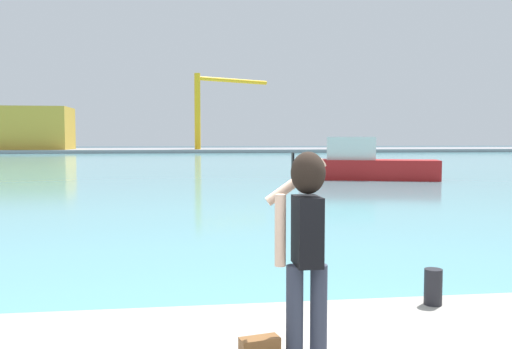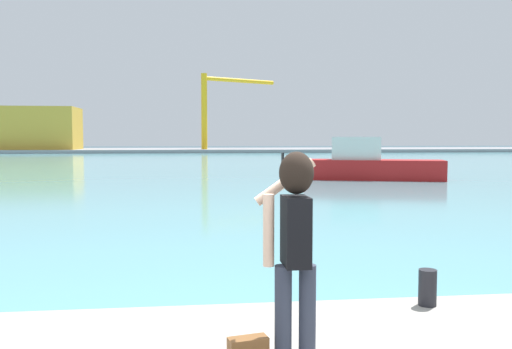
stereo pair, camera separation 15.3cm
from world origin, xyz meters
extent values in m
plane|color=#334751|center=(0.00, 50.00, 0.00)|extent=(220.00, 220.00, 0.00)
cube|color=#599EA8|center=(0.00, 52.00, 0.01)|extent=(140.00, 100.00, 0.02)
cube|color=gray|center=(0.00, 92.00, 0.27)|extent=(140.00, 20.00, 0.55)
cylinder|color=#2D3342|center=(-0.09, 0.34, 0.91)|extent=(0.14, 0.14, 0.82)
cylinder|color=#2D3342|center=(0.11, 0.34, 0.91)|extent=(0.14, 0.14, 0.82)
cube|color=black|center=(0.01, 0.34, 1.60)|extent=(0.20, 0.34, 0.56)
sphere|color=#E0B293|center=(0.01, 0.34, 2.06)|extent=(0.22, 0.22, 0.22)
ellipsoid|color=black|center=(0.01, 0.32, 2.07)|extent=(0.28, 0.26, 0.34)
cylinder|color=#E0B293|center=(-0.21, 0.34, 1.61)|extent=(0.09, 0.09, 0.58)
cylinder|color=#E0B293|center=(-0.04, 0.56, 1.98)|extent=(0.52, 0.09, 0.40)
cube|color=black|center=(-0.04, 0.68, 2.15)|extent=(0.01, 0.07, 0.14)
cylinder|color=black|center=(1.76, 1.69, 0.70)|extent=(0.20, 0.20, 0.40)
cube|color=#B21919|center=(9.40, 25.42, 0.58)|extent=(7.96, 4.19, 1.12)
cube|color=silver|center=(8.48, 25.70, 1.79)|extent=(3.02, 2.23, 1.29)
cube|color=gold|center=(-28.27, 88.51, 4.02)|extent=(17.18, 8.56, 6.94)
cylinder|color=yellow|center=(1.29, 86.43, 6.87)|extent=(1.00, 1.00, 12.64)
cylinder|color=yellow|center=(7.53, 89.51, 12.39)|extent=(12.80, 6.78, 0.70)
camera|label=1|loc=(-0.97, -3.83, 2.34)|focal=37.55mm
camera|label=2|loc=(-0.82, -3.85, 2.34)|focal=37.55mm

